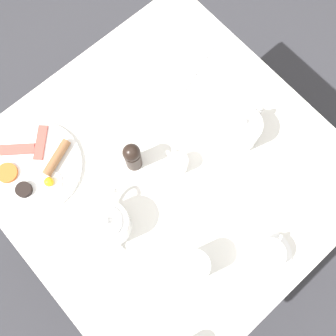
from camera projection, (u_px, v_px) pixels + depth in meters
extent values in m
plane|color=#333338|center=(168.00, 213.00, 1.83)|extent=(8.00, 8.00, 0.00)
cube|color=silver|center=(168.00, 171.00, 1.14)|extent=(0.93, 0.91, 0.03)
cylinder|color=brown|center=(321.00, 207.00, 1.48)|extent=(0.04, 0.04, 0.70)
cylinder|color=brown|center=(175.00, 62.00, 1.66)|extent=(0.04, 0.04, 0.70)
cylinder|color=brown|center=(17.00, 187.00, 1.51)|extent=(0.04, 0.04, 0.70)
cylinder|color=white|center=(34.00, 167.00, 1.13)|extent=(0.28, 0.28, 0.01)
cylinder|color=white|center=(50.00, 183.00, 1.10)|extent=(0.07, 0.07, 0.00)
sphere|color=yellow|center=(49.00, 182.00, 1.09)|extent=(0.03, 0.03, 0.03)
cylinder|color=brown|center=(57.00, 158.00, 1.11)|extent=(0.07, 0.11, 0.03)
cube|color=#B74C42|center=(41.00, 142.00, 1.14)|extent=(0.09, 0.09, 0.01)
cube|color=#B74C42|center=(16.00, 149.00, 1.13)|extent=(0.09, 0.10, 0.01)
cylinder|color=#D16023|center=(7.00, 173.00, 1.11)|extent=(0.06, 0.06, 0.01)
cylinder|color=black|center=(24.00, 190.00, 1.09)|extent=(0.04, 0.04, 0.02)
cylinder|color=white|center=(109.00, 225.00, 1.04)|extent=(0.11, 0.11, 0.10)
cylinder|color=white|center=(106.00, 222.00, 0.99)|extent=(0.08, 0.08, 0.01)
sphere|color=white|center=(105.00, 221.00, 0.97)|extent=(0.02, 0.02, 0.02)
cone|color=white|center=(103.00, 252.00, 1.01)|extent=(0.05, 0.05, 0.05)
torus|color=white|center=(113.00, 202.00, 1.05)|extent=(0.06, 0.07, 0.08)
cylinder|color=white|center=(240.00, 130.00, 1.11)|extent=(0.11, 0.11, 0.10)
cylinder|color=white|center=(243.00, 123.00, 1.06)|extent=(0.08, 0.08, 0.01)
sphere|color=white|center=(244.00, 121.00, 1.05)|extent=(0.02, 0.02, 0.02)
cone|color=white|center=(222.00, 146.00, 1.09)|extent=(0.02, 0.06, 0.05)
torus|color=white|center=(254.00, 117.00, 1.12)|extent=(0.01, 0.08, 0.08)
cylinder|color=white|center=(266.00, 255.00, 1.06)|extent=(0.14, 0.14, 0.01)
cylinder|color=white|center=(268.00, 254.00, 1.03)|extent=(0.08, 0.08, 0.05)
cylinder|color=brown|center=(268.00, 254.00, 1.04)|extent=(0.07, 0.07, 0.04)
torus|color=white|center=(278.00, 241.00, 1.04)|extent=(0.01, 0.04, 0.04)
cylinder|color=white|center=(193.00, 266.00, 1.00)|extent=(0.08, 0.08, 0.11)
cylinder|color=white|center=(178.00, 164.00, 1.10)|extent=(0.05, 0.05, 0.06)
torus|color=white|center=(171.00, 156.00, 1.11)|extent=(0.04, 0.01, 0.04)
cylinder|color=black|center=(133.00, 159.00, 1.10)|extent=(0.05, 0.05, 0.08)
sphere|color=black|center=(131.00, 152.00, 1.04)|extent=(0.05, 0.05, 0.05)
cube|color=white|center=(298.00, 188.00, 1.11)|extent=(0.17, 0.17, 0.01)
cube|color=silver|center=(198.00, 68.00, 1.22)|extent=(0.07, 0.18, 0.00)
cube|color=silver|center=(114.00, 99.00, 1.19)|extent=(0.21, 0.11, 0.00)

